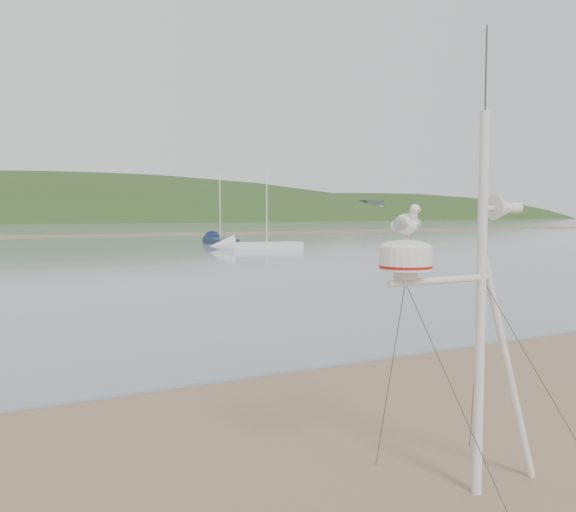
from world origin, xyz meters
name	(u,v)px	position (x,y,z in m)	size (l,w,h in m)	color
hill_ridge	(21,275)	(18.52, 235.00, -19.70)	(620.00, 180.00, 80.00)	#213817
mast_rig	(478,386)	(3.34, -0.82, 1.07)	(1.96, 2.10, 4.43)	silver
sailboat_white_near	(243,246)	(17.66, 36.47, 0.30)	(7.16, 3.50, 6.92)	silver
sailboat_blue_far	(214,240)	(19.18, 46.11, 0.30)	(2.27, 7.11, 6.95)	#142448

